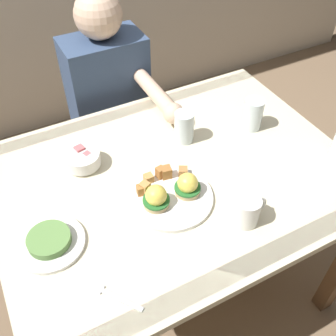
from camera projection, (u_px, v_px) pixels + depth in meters
ground_plane at (173, 283)px, 1.84m from camera, size 6.00×6.00×0.00m
dining_table at (174, 195)px, 1.39m from camera, size 1.20×0.90×0.74m
eggs_benedict_plate at (170, 193)px, 1.22m from camera, size 0.27×0.27×0.09m
fruit_bowl at (83, 160)px, 1.33m from camera, size 0.12×0.12×0.06m
coffee_mug at (247, 210)px, 1.14m from camera, size 0.11×0.08×0.09m
fork at (113, 296)px, 1.01m from camera, size 0.11×0.14×0.00m
water_glass_near at (184, 129)px, 1.41m from camera, size 0.07×0.07×0.12m
water_glass_far at (253, 116)px, 1.46m from camera, size 0.07×0.07×0.12m
side_plate at (50, 242)px, 1.11m from camera, size 0.20×0.20×0.04m
diner_person at (112, 103)px, 1.76m from camera, size 0.34×0.54×1.14m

